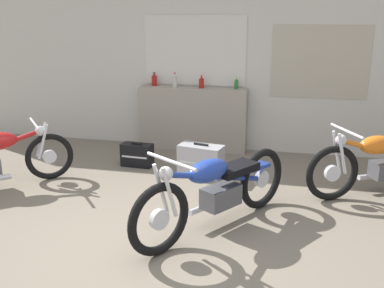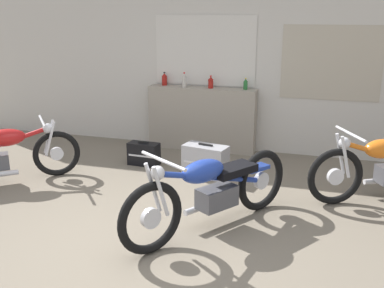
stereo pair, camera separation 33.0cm
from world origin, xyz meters
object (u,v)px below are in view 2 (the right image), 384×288
Objects in this scene: hard_case_black at (144,154)px; hard_case_silver at (205,161)px; bottle_leftmost at (164,79)px; bottle_right_center at (246,84)px; bottle_center at (211,83)px; motorcycle_blue at (212,190)px; bottle_left_center at (184,81)px.

hard_case_silver reaches higher than hard_case_black.
bottle_right_center is (1.30, -0.03, -0.02)m from bottle_leftmost.
bottle_center is 0.53m from bottle_right_center.
bottle_leftmost is 1.37m from hard_case_black.
bottle_leftmost reaches higher than motorcycle_blue.
motorcycle_blue is (1.46, -2.64, -0.65)m from bottle_leftmost.
motorcycle_blue is at bearing -72.57° from hard_case_silver.
hard_case_silver is at bearing -50.02° from bottle_leftmost.
motorcycle_blue is at bearing -75.08° from bottle_center.
motorcycle_blue is 1.53m from hard_case_silver.
motorcycle_blue is at bearing -86.52° from bottle_right_center.
bottle_leftmost is 0.33× the size of hard_case_silver.
bottle_left_center is 1.55m from hard_case_silver.
motorcycle_blue reaches higher than hard_case_silver.
bottle_center is 2.74m from motorcycle_blue.
bottle_right_center is at bearing 38.50° from hard_case_black.
bottle_left_center is at bearing -14.49° from bottle_leftmost.
bottle_center is 0.11× the size of motorcycle_blue.
bottle_left_center reaches higher than bottle_right_center.
motorcycle_blue is (1.10, -2.55, -0.66)m from bottle_left_center.
bottle_center reaches higher than hard_case_black.
hard_case_black is (-1.41, 1.62, -0.26)m from motorcycle_blue.
bottle_center is at bearing -175.59° from bottle_right_center.
hard_case_black is at bearing -141.50° from bottle_right_center.
bottle_leftmost reaches higher than hard_case_black.
bottle_center reaches higher than motorcycle_blue.
bottle_leftmost reaches higher than hard_case_silver.
bottle_left_center reaches higher than bottle_center.
bottle_center is at bearing -4.90° from bottle_leftmost.
bottle_right_center reaches higher than hard_case_black.
bottle_leftmost is at bearing 175.10° from bottle_center.
bottle_center is 1.11× the size of bottle_right_center.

